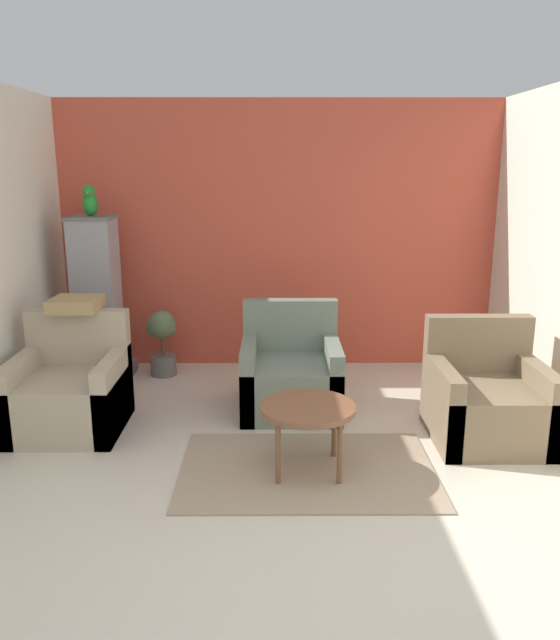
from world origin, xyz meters
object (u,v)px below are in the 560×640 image
at_px(armchair_right, 486,402).
at_px(potted_plant, 162,338).
at_px(coffee_table, 308,412).
at_px(birdcage, 98,305).
at_px(armchair_middle, 291,376).
at_px(parrot, 90,202).
at_px(armchair_left, 70,393).

distance_m(armchair_right, potted_plant, 3.12).
xyz_separation_m(coffee_table, birdcage, (-1.93, 1.94, 0.30)).
xyz_separation_m(armchair_middle, parrot, (-1.84, 0.82, 1.42)).
relative_size(armchair_left, armchair_right, 1.00).
bearing_deg(birdcage, coffee_table, -45.15).
bearing_deg(armchair_left, birdcage, 94.28).
height_order(armchair_left, armchair_middle, same).
xyz_separation_m(birdcage, potted_plant, (0.59, 0.09, -0.35)).
distance_m(armchair_left, birdcage, 1.29).
bearing_deg(armchair_left, coffee_table, -21.71).
relative_size(coffee_table, parrot, 2.24).
height_order(armchair_left, birdcage, birdcage).
bearing_deg(armchair_right, armchair_left, 176.23).
distance_m(armchair_left, potted_plant, 1.39).
distance_m(armchair_right, birdcage, 3.63).
bearing_deg(potted_plant, parrot, -171.88).
bearing_deg(potted_plant, armchair_right, -28.92).
bearing_deg(parrot, armchair_left, -85.73).
xyz_separation_m(armchair_right, birdcage, (-3.31, 1.42, 0.44)).
relative_size(coffee_table, armchair_right, 0.72).
height_order(birdcage, potted_plant, birdcage).
distance_m(armchair_left, parrot, 1.87).
relative_size(armchair_right, parrot, 3.10).
relative_size(birdcage, parrot, 5.47).
xyz_separation_m(armchair_right, potted_plant, (-2.73, 1.51, 0.09)).
bearing_deg(armchair_middle, armchair_right, -22.37).
height_order(armchair_middle, parrot, parrot).
distance_m(coffee_table, parrot, 3.02).
bearing_deg(armchair_middle, coffee_table, -85.48).
height_order(armchair_right, potted_plant, armchair_right).
height_order(armchair_left, armchair_right, same).
distance_m(parrot, potted_plant, 1.45).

